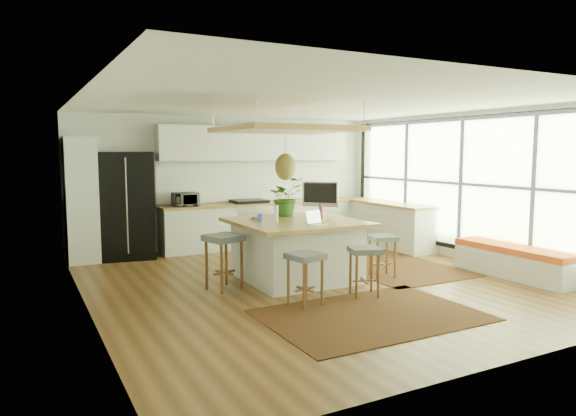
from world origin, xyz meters
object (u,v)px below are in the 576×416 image
fridge (127,209)px  stool_near_right (364,271)px  stool_right_back (348,244)px  laptop (318,216)px  stool_left_side (224,265)px  monitor (320,200)px  stool_near_left (305,278)px  microwave (185,198)px  island (296,250)px  stool_right_front (382,255)px  island_plant (285,201)px

fridge → stool_near_right: bearing=-50.7°
stool_right_back → stool_near_right: bearing=-118.0°
stool_right_back → laptop: (-1.29, -1.11, 0.70)m
stool_right_back → stool_left_side: bearing=-166.9°
fridge → monitor: (2.67, -2.51, 0.26)m
fridge → stool_right_back: (3.36, -2.33, -0.57)m
stool_near_left → microwave: microwave is taller
stool_near_left → stool_near_right: stool_near_left is taller
stool_right_back → microwave: size_ratio=1.58×
stool_near_right → laptop: laptop is taller
island → stool_right_back: (1.36, 0.57, -0.11)m
stool_near_right → microwave: 4.38m
fridge → microwave: (1.11, -0.03, 0.16)m
monitor → stool_near_right: bearing=-56.7°
fridge → stool_left_side: fridge is taller
stool_near_right → laptop: (-0.32, 0.71, 0.70)m
stool_left_side → stool_right_front: bearing=-10.9°
stool_right_front → stool_right_back: size_ratio=0.88×
stool_right_front → stool_near_left: bearing=-157.6°
stool_near_right → stool_left_side: stool_left_side is taller
island → laptop: size_ratio=6.09×
island → island_plant: 0.92m
microwave → fridge: bearing=177.7°
stool_right_front → island: bearing=158.3°
stool_right_back → stool_left_side: stool_left_side is taller
fridge → monitor: fridge is taller
island → microwave: bearing=107.2°
stool_near_right → island_plant: island_plant is taller
laptop → monitor: monitor is taller
stool_near_left → stool_right_back: 2.65m
fridge → stool_near_right: size_ratio=2.92×
fridge → laptop: size_ratio=6.52×
stool_left_side → island_plant: bearing=24.7°
stool_near_right → stool_right_front: (0.90, 0.75, 0.00)m
stool_near_left → monitor: monitor is taller
stool_near_left → monitor: (1.23, 1.65, 0.83)m
stool_near_right → stool_near_left: bearing=-179.7°
island → monitor: (0.67, 0.38, 0.72)m
stool_right_back → laptop: laptop is taller
stool_right_front → stool_left_side: (-2.48, 0.48, 0.00)m
laptop → stool_right_back: bearing=26.5°
laptop → stool_near_right: bearing=-80.5°
stool_left_side → monitor: size_ratio=1.30×
island_plant → fridge: bearing=132.3°
stool_right_front → laptop: 1.40m
stool_left_side → microwave: size_ratio=1.66×
island → stool_near_left: 1.39m
stool_right_front → stool_right_back: bearing=86.0°
stool_near_right → stool_right_back: 2.07m
fridge → microwave: size_ratio=4.14×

